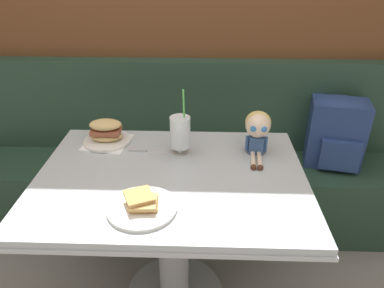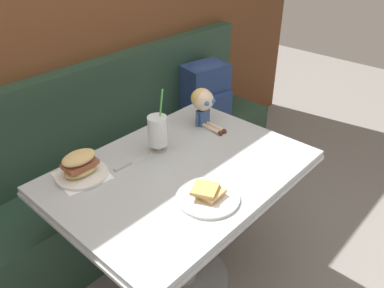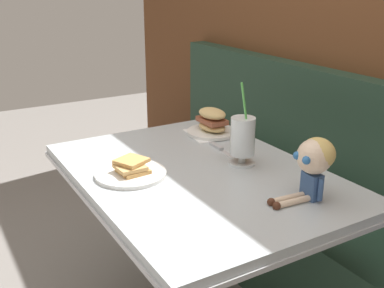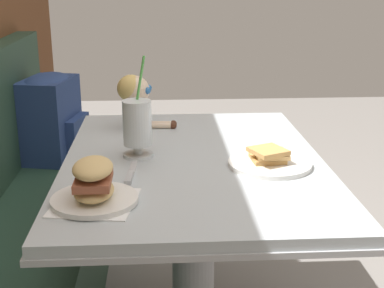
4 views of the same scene
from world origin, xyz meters
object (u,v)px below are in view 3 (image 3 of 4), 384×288
object	(u,v)px
butter_knife	(221,149)
toast_plate	(131,172)
milkshake_glass	(243,138)
seated_doll	(314,160)
sandwich_plate	(212,124)

from	to	relation	value
butter_knife	toast_plate	bearing A→B (deg)	-82.50
milkshake_glass	seated_doll	size ratio (longest dim) A/B	1.42
milkshake_glass	butter_knife	distance (m)	0.19
sandwich_plate	butter_knife	distance (m)	0.21
milkshake_glass	sandwich_plate	distance (m)	0.37
toast_plate	sandwich_plate	world-z (taller)	sandwich_plate
milkshake_glass	toast_plate	bearing A→B (deg)	-105.69
sandwich_plate	butter_knife	size ratio (longest dim) A/B	0.97
toast_plate	butter_knife	bearing A→B (deg)	97.50
toast_plate	seated_doll	size ratio (longest dim) A/B	1.13
milkshake_glass	sandwich_plate	world-z (taller)	milkshake_glass
toast_plate	seated_doll	distance (m)	0.62
milkshake_glass	seated_doll	bearing A→B (deg)	3.36
milkshake_glass	sandwich_plate	bearing A→B (deg)	164.59
toast_plate	butter_knife	world-z (taller)	toast_plate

